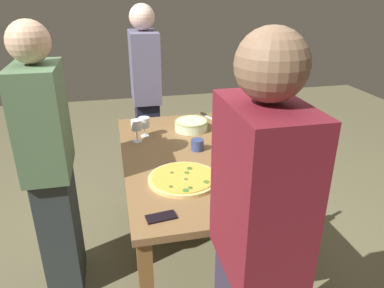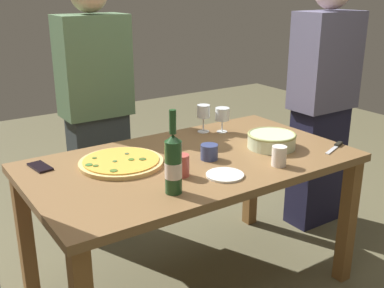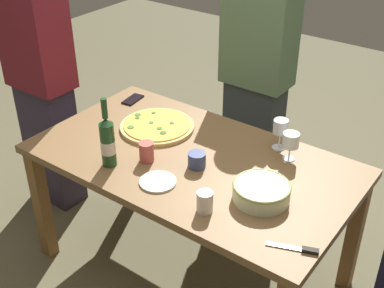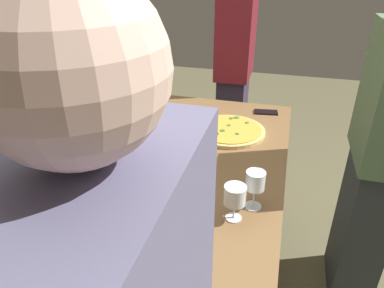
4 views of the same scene
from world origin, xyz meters
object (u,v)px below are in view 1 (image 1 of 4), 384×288
at_px(pizza, 183,179).
at_px(wine_bottle, 250,150).
at_px(serving_bowl, 191,125).
at_px(pizza_knife, 206,116).
at_px(side_plate, 231,151).
at_px(person_guest_left, 146,97).
at_px(cup_amber, 222,156).
at_px(cup_ceramic, 224,129).
at_px(dining_table, 192,167).
at_px(wine_glass_near_pizza, 136,126).
at_px(cell_phone, 161,217).
at_px(wine_glass_by_bottle, 144,123).
at_px(cup_spare, 197,145).
at_px(person_host, 50,167).
at_px(person_guest_right, 255,258).

relative_size(pizza, wine_bottle, 1.14).
xyz_separation_m(serving_bowl, pizza_knife, (0.28, -0.19, -0.04)).
bearing_deg(pizza, pizza_knife, -21.34).
distance_m(side_plate, person_guest_left, 1.22).
relative_size(cup_amber, cup_ceramic, 1.04).
bearing_deg(dining_table, wine_glass_near_pizza, 47.61).
height_order(pizza, cell_phone, pizza).
height_order(wine_glass_by_bottle, cell_phone, wine_glass_by_bottle).
bearing_deg(pizza_knife, pizza, 158.66).
bearing_deg(serving_bowl, cup_ceramic, -125.43).
xyz_separation_m(wine_bottle, wine_glass_by_bottle, (0.68, 0.56, -0.03)).
bearing_deg(wine_glass_by_bottle, cup_spare, -135.33).
relative_size(serving_bowl, wine_glass_by_bottle, 1.77).
bearing_deg(cell_phone, wine_bottle, -65.03).
xyz_separation_m(wine_glass_by_bottle, person_host, (-0.53, 0.59, -0.03)).
relative_size(wine_bottle, cell_phone, 2.45).
height_order(wine_glass_by_bottle, cup_amber, wine_glass_by_bottle).
distance_m(pizza, person_guest_left, 1.46).
bearing_deg(wine_glass_near_pizza, dining_table, -132.39).
relative_size(serving_bowl, pizza_knife, 1.29).
bearing_deg(cup_amber, person_guest_left, 14.35).
bearing_deg(side_plate, pizza, 129.73).
bearing_deg(side_plate, cup_ceramic, -7.84).
bearing_deg(serving_bowl, wine_glass_near_pizza, 108.09).
relative_size(cup_amber, cup_spare, 1.17).
bearing_deg(wine_bottle, wine_glass_by_bottle, 39.40).
bearing_deg(person_guest_right, wine_glass_near_pizza, 13.26).
relative_size(wine_glass_by_bottle, pizza_knife, 0.73).
distance_m(cup_amber, person_guest_right, 0.98).
bearing_deg(cup_amber, person_host, 88.53).
bearing_deg(person_guest_right, dining_table, -0.00).
distance_m(pizza, wine_glass_near_pizza, 0.67).
xyz_separation_m(wine_bottle, cup_spare, (0.35, 0.23, -0.09)).
relative_size(wine_glass_near_pizza, person_guest_left, 0.10).
bearing_deg(wine_glass_near_pizza, person_guest_left, -10.54).
height_order(cup_ceramic, person_host, person_host).
relative_size(dining_table, cup_spare, 18.57).
height_order(side_plate, pizza_knife, pizza_knife).
relative_size(cup_ceramic, side_plate, 0.56).
bearing_deg(cup_amber, cup_ceramic, -18.59).
distance_m(dining_table, person_host, 0.88).
bearing_deg(wine_glass_near_pizza, pizza, -161.60).
bearing_deg(cup_ceramic, person_guest_left, 29.80).
bearing_deg(person_guest_right, person_guest_left, 4.90).
height_order(pizza, cup_amber, cup_amber).
height_order(cup_ceramic, cup_spare, cup_ceramic).
bearing_deg(person_guest_left, dining_table, 0.00).
bearing_deg(pizza, wine_glass_by_bottle, 11.54).
bearing_deg(cup_spare, side_plate, -107.91).
distance_m(person_host, person_guest_right, 1.30).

